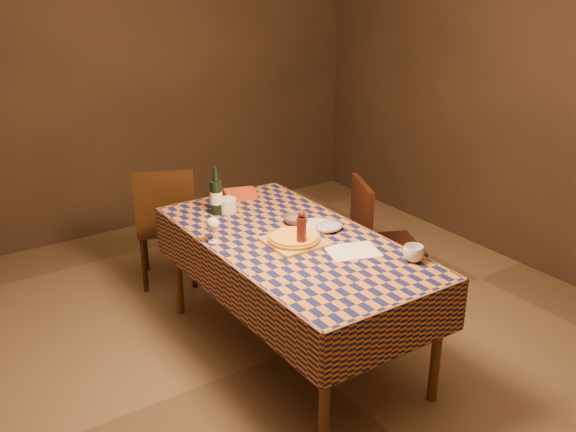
{
  "coord_description": "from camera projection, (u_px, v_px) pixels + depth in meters",
  "views": [
    {
      "loc": [
        -1.94,
        -2.83,
        2.3
      ],
      "look_at": [
        0.0,
        0.05,
        0.9
      ],
      "focal_mm": 40.0,
      "sensor_mm": 36.0,
      "label": 1
    }
  ],
  "objects": [
    {
      "name": "deli_tub",
      "position": [
        228.0,
        205.0,
        4.14
      ],
      "size": [
        0.12,
        0.12,
        0.09
      ],
      "primitive_type": "cylinder",
      "rotation": [
        0.0,
        0.0,
        0.05
      ],
      "color": "silver",
      "rests_on": "dining_table"
    },
    {
      "name": "white_plate",
      "position": [
        317.0,
        226.0,
        3.92
      ],
      "size": [
        0.25,
        0.25,
        0.01
      ],
      "primitive_type": "cylinder",
      "rotation": [
        0.0,
        0.0,
        0.05
      ],
      "color": "white",
      "rests_on": "dining_table"
    },
    {
      "name": "flour_patch",
      "position": [
        353.0,
        251.0,
        3.6
      ],
      "size": [
        0.34,
        0.29,
        0.0
      ],
      "primitive_type": "cube",
      "rotation": [
        0.0,
        0.0,
        -0.31
      ],
      "color": "white",
      "rests_on": "dining_table"
    },
    {
      "name": "tumbler",
      "position": [
        414.0,
        253.0,
        3.47
      ],
      "size": [
        0.15,
        0.15,
        0.09
      ],
      "primitive_type": "imported",
      "rotation": [
        0.0,
        0.0,
        0.35
      ],
      "color": "silver",
      "rests_on": "dining_table"
    },
    {
      "name": "chair_right",
      "position": [
        377.0,
        238.0,
        4.38
      ],
      "size": [
        0.56,
        0.56,
        0.93
      ],
      "color": "black",
      "rests_on": "ground"
    },
    {
      "name": "cutting_board",
      "position": [
        294.0,
        242.0,
        3.7
      ],
      "size": [
        0.31,
        0.31,
        0.02
      ],
      "primitive_type": "cube",
      "rotation": [
        0.0,
        0.0,
        -0.0
      ],
      "color": "tan",
      "rests_on": "dining_table"
    },
    {
      "name": "pizza",
      "position": [
        294.0,
        238.0,
        3.69
      ],
      "size": [
        0.36,
        0.36,
        0.03
      ],
      "color": "#A4601B",
      "rests_on": "cutting_board"
    },
    {
      "name": "pepper_mill",
      "position": [
        301.0,
        231.0,
        3.59
      ],
      "size": [
        0.06,
        0.06,
        0.23
      ],
      "color": "#451410",
      "rests_on": "dining_table"
    },
    {
      "name": "bowl",
      "position": [
        295.0,
        220.0,
        3.97
      ],
      "size": [
        0.17,
        0.17,
        0.05
      ],
      "primitive_type": "imported",
      "rotation": [
        0.0,
        0.0,
        -0.09
      ],
      "color": "#614651",
      "rests_on": "dining_table"
    },
    {
      "name": "wine_bottle",
      "position": [
        216.0,
        197.0,
        4.09
      ],
      "size": [
        0.09,
        0.09,
        0.31
      ],
      "color": "black",
      "rests_on": "dining_table"
    },
    {
      "name": "takeout_container",
      "position": [
        240.0,
        194.0,
        4.4
      ],
      "size": [
        0.25,
        0.21,
        0.05
      ],
      "primitive_type": "cube",
      "rotation": [
        0.0,
        0.0,
        -0.32
      ],
      "color": "#BE3F19",
      "rests_on": "dining_table"
    },
    {
      "name": "chair_far",
      "position": [
        166.0,
        220.0,
        4.69
      ],
      "size": [
        0.55,
        0.56,
        0.93
      ],
      "color": "black",
      "rests_on": "ground"
    },
    {
      "name": "room",
      "position": [
        293.0,
        143.0,
        3.54
      ],
      "size": [
        5.0,
        5.1,
        2.7
      ],
      "color": "brown",
      "rests_on": "ground"
    },
    {
      "name": "dining_table",
      "position": [
        293.0,
        251.0,
        3.78
      ],
      "size": [
        0.94,
        1.84,
        0.77
      ],
      "color": "brown",
      "rests_on": "ground"
    },
    {
      "name": "flour_bag",
      "position": [
        329.0,
        227.0,
        3.86
      ],
      "size": [
        0.19,
        0.15,
        0.05
      ],
      "primitive_type": "ellipsoid",
      "rotation": [
        0.0,
        0.0,
        0.06
      ],
      "color": "#9EA7CA",
      "rests_on": "dining_table"
    },
    {
      "name": "wine_glass",
      "position": [
        213.0,
        225.0,
        3.68
      ],
      "size": [
        0.08,
        0.08,
        0.15
      ],
      "color": "white",
      "rests_on": "dining_table"
    }
  ]
}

